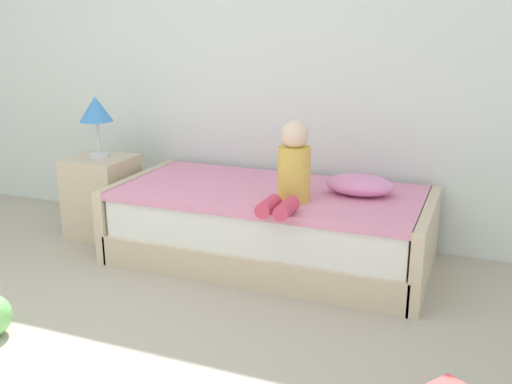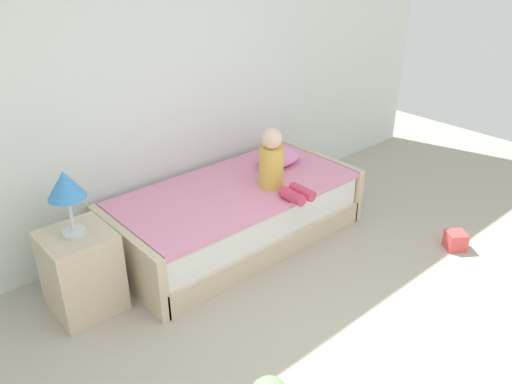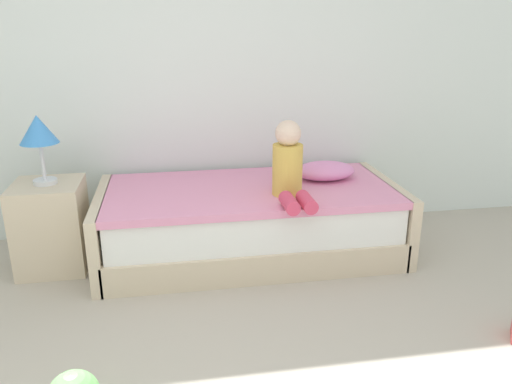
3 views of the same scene
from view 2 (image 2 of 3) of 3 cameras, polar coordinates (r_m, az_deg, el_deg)
The scene contains 7 objects.
wall_rear at distance 4.01m, azimuth -14.39°, elevation 13.40°, with size 7.20×0.10×2.90m, color silver.
bed at distance 4.25m, azimuth -2.23°, elevation -2.50°, with size 2.11×1.00×0.50m.
nightstand at distance 3.67m, azimuth -19.03°, elevation -8.49°, with size 0.44×0.44×0.60m, color beige.
table_lamp at distance 3.35m, azimuth -20.65°, elevation 0.43°, with size 0.24×0.24×0.45m.
child_figure at distance 4.02m, azimuth 2.19°, elevation 3.03°, with size 0.20×0.51×0.50m.
pillow at distance 4.52m, azimuth 2.54°, elevation 3.89°, with size 0.44×0.30×0.13m, color #EA8CC6.
toy_block at distance 4.52m, azimuth 21.56°, elevation -5.10°, with size 0.15×0.15×0.15m, color #E54C4C.
Camera 2 is at (-1.78, -0.88, 2.34)m, focal length 35.49 mm.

